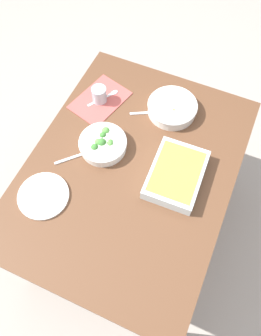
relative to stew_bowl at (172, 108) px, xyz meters
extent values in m
plane|color=#9E9389|center=(-0.37, 0.06, -0.77)|extent=(6.00, 6.00, 0.00)
cube|color=brown|center=(-0.37, 0.06, -0.05)|extent=(1.20, 0.90, 0.04)
cylinder|color=brown|center=(-0.91, -0.33, -0.42)|extent=(0.06, 0.06, 0.70)
cylinder|color=brown|center=(0.17, -0.33, -0.42)|extent=(0.06, 0.06, 0.70)
cylinder|color=brown|center=(-0.91, 0.45, -0.42)|extent=(0.06, 0.06, 0.70)
cylinder|color=brown|center=(0.17, 0.45, -0.42)|extent=(0.06, 0.06, 0.70)
cube|color=#B24C47|center=(-0.08, 0.35, -0.03)|extent=(0.32, 0.27, 0.00)
cylinder|color=white|center=(0.00, 0.00, 0.00)|extent=(0.23, 0.23, 0.05)
torus|color=white|center=(0.00, 0.00, 0.02)|extent=(0.24, 0.24, 0.01)
cylinder|color=#B2844C|center=(0.00, 0.00, 0.00)|extent=(0.19, 0.19, 0.03)
sphere|color=#B2844C|center=(-0.03, -0.02, 0.02)|extent=(0.02, 0.02, 0.02)
sphere|color=#C66633|center=(0.02, -0.01, 0.02)|extent=(0.02, 0.02, 0.02)
sphere|color=silver|center=(0.01, -0.02, 0.02)|extent=(0.02, 0.02, 0.02)
sphere|color=#C66633|center=(0.01, -0.01, 0.02)|extent=(0.01, 0.01, 0.01)
cylinder|color=white|center=(-0.32, 0.22, -0.01)|extent=(0.21, 0.21, 0.05)
torus|color=white|center=(-0.32, 0.22, 0.01)|extent=(0.22, 0.22, 0.01)
cylinder|color=#8CB272|center=(-0.32, 0.22, 0.00)|extent=(0.17, 0.17, 0.02)
sphere|color=#569E42|center=(-0.26, 0.23, 0.02)|extent=(0.04, 0.04, 0.04)
sphere|color=#569E42|center=(-0.32, 0.18, 0.01)|extent=(0.03, 0.03, 0.03)
sphere|color=#478C38|center=(-0.32, 0.21, 0.01)|extent=(0.03, 0.03, 0.03)
sphere|color=#3D7A33|center=(-0.29, 0.23, 0.01)|extent=(0.03, 0.03, 0.03)
sphere|color=#569E42|center=(-0.33, 0.23, 0.02)|extent=(0.03, 0.03, 0.03)
sphere|color=#3D7A33|center=(-0.33, 0.22, 0.02)|extent=(0.04, 0.04, 0.04)
sphere|color=#3D7A33|center=(-0.36, 0.24, 0.02)|extent=(0.03, 0.03, 0.03)
sphere|color=#478C38|center=(-0.31, 0.19, 0.01)|extent=(0.03, 0.03, 0.03)
cube|color=silver|center=(-0.33, -0.14, 0.00)|extent=(0.31, 0.23, 0.06)
cube|color=gold|center=(-0.33, -0.14, 0.01)|extent=(0.27, 0.20, 0.04)
cylinder|color=#B2BCC6|center=(-0.08, 0.35, 0.01)|extent=(0.07, 0.07, 0.08)
cylinder|color=black|center=(-0.08, 0.35, 0.00)|extent=(0.06, 0.06, 0.05)
cylinder|color=white|center=(-0.65, 0.34, -0.03)|extent=(0.22, 0.22, 0.01)
cube|color=silver|center=(-0.06, 0.12, -0.03)|extent=(0.08, 0.13, 0.01)
ellipsoid|color=silver|center=(-0.02, 0.05, -0.03)|extent=(0.04, 0.05, 0.01)
cube|color=silver|center=(-0.44, 0.33, -0.03)|extent=(0.11, 0.11, 0.01)
ellipsoid|color=silver|center=(-0.38, 0.27, -0.03)|extent=(0.05, 0.05, 0.01)
cube|color=silver|center=(-0.08, 0.35, -0.03)|extent=(0.12, 0.09, 0.01)
ellipsoid|color=silver|center=(-0.01, 0.31, -0.03)|extent=(0.05, 0.04, 0.01)
camera|label=1|loc=(-1.01, -0.22, 1.28)|focal=35.49mm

